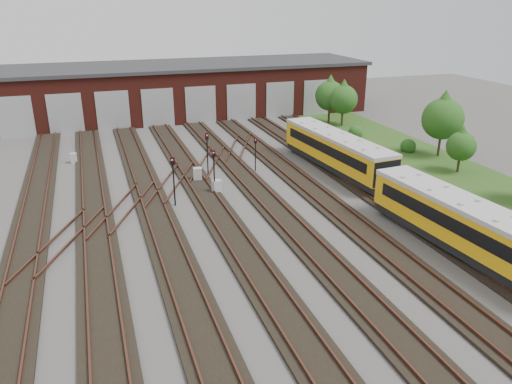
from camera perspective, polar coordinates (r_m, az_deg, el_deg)
name	(u,v)px	position (r m, az deg, el deg)	size (l,w,h in m)	color
ground	(284,258)	(28.78, 3.18, -7.57)	(120.00, 120.00, 0.00)	#484643
track_network	(277,252)	(29.16, 2.44, -6.91)	(30.40, 70.00, 0.33)	black
maintenance_shed	(166,90)	(64.93, -10.21, 11.42)	(51.00, 12.50, 6.35)	#541B15
grass_verge	(445,171)	(46.05, 20.82, 2.31)	(8.00, 55.00, 0.05)	#264818
metro_train	(466,226)	(30.81, 22.90, -3.58)	(3.64, 46.05, 2.87)	black
signal_mast_0	(173,175)	(35.45, -9.42, 1.90)	(0.31, 0.30, 3.62)	black
signal_mast_1	(214,167)	(37.20, -4.82, 2.89)	(0.29, 0.27, 3.47)	black
signal_mast_2	(207,148)	(41.83, -5.60, 5.00)	(0.27, 0.25, 3.54)	black
signal_mast_3	(255,150)	(42.50, -0.06, 4.80)	(0.24, 0.22, 2.90)	black
relay_cabinet_1	(74,158)	(47.96, -20.12, 3.66)	(0.55, 0.46, 0.92)	#B0B3B5
relay_cabinet_2	(198,175)	(40.66, -6.68, 1.99)	(0.68, 0.57, 1.14)	#B0B3B5
relay_cabinet_3	(217,187)	(37.97, -4.52, 0.60)	(0.63, 0.53, 1.06)	#B0B3B5
relay_cabinet_4	(412,183)	(40.76, 17.43, 1.03)	(0.56, 0.47, 0.94)	#B0B3B5
tree_0	(330,92)	(60.07, 8.47, 11.22)	(3.47, 3.47, 5.74)	#342917
tree_1	(343,96)	(58.98, 9.97, 10.76)	(3.29, 3.29, 5.44)	#342917
tree_2	(443,114)	(49.21, 20.63, 8.35)	(3.79, 3.79, 6.28)	#342917
tree_3	(462,143)	(45.28, 22.45, 5.22)	(2.46, 2.46, 4.08)	#342917
bush_1	(356,130)	(54.62, 11.31, 6.92)	(1.54, 1.54, 1.54)	#1C4814
bush_2	(408,144)	(50.57, 17.01, 5.24)	(1.49, 1.49, 1.49)	#1C4814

